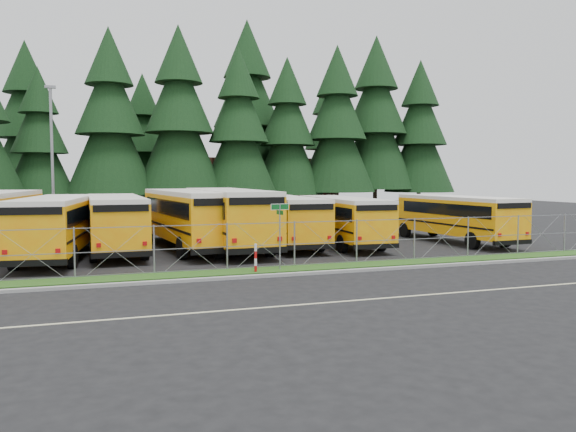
{
  "coord_description": "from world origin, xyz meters",
  "views": [
    {
      "loc": [
        -9.12,
        -23.96,
        3.93
      ],
      "look_at": [
        0.41,
        4.0,
        1.86
      ],
      "focal_mm": 35.0,
      "sensor_mm": 36.0,
      "label": 1
    }
  ],
  "objects_px": {
    "bus_3": "(188,220)",
    "street_sign": "(280,222)",
    "bus_east": "(453,219)",
    "light_standard": "(52,154)",
    "bus_2": "(115,224)",
    "striped_bollard": "(256,258)",
    "bus_1": "(58,228)",
    "bus_5": "(283,221)",
    "bus_4": "(227,219)",
    "bus_6": "(341,221)"
  },
  "relations": [
    {
      "from": "bus_3",
      "to": "street_sign",
      "type": "distance_m",
      "value": 8.5
    },
    {
      "from": "bus_3",
      "to": "bus_east",
      "type": "height_order",
      "value": "bus_3"
    },
    {
      "from": "street_sign",
      "to": "light_standard",
      "type": "height_order",
      "value": "light_standard"
    },
    {
      "from": "bus_2",
      "to": "striped_bollard",
      "type": "height_order",
      "value": "bus_2"
    },
    {
      "from": "bus_1",
      "to": "bus_5",
      "type": "distance_m",
      "value": 11.86
    },
    {
      "from": "bus_2",
      "to": "bus_5",
      "type": "distance_m",
      "value": 9.1
    },
    {
      "from": "bus_2",
      "to": "light_standard",
      "type": "height_order",
      "value": "light_standard"
    },
    {
      "from": "bus_1",
      "to": "bus_4",
      "type": "distance_m",
      "value": 8.54
    },
    {
      "from": "street_sign",
      "to": "bus_2",
      "type": "bearing_deg",
      "value": 128.26
    },
    {
      "from": "bus_2",
      "to": "bus_4",
      "type": "xyz_separation_m",
      "value": [
        5.81,
        -0.52,
        0.16
      ]
    },
    {
      "from": "striped_bollard",
      "to": "bus_3",
      "type": "bearing_deg",
      "value": 99.72
    },
    {
      "from": "bus_5",
      "to": "bus_east",
      "type": "distance_m",
      "value": 10.36
    },
    {
      "from": "bus_2",
      "to": "bus_east",
      "type": "distance_m",
      "value": 19.41
    },
    {
      "from": "bus_3",
      "to": "bus_east",
      "type": "relative_size",
      "value": 1.15
    },
    {
      "from": "bus_5",
      "to": "bus_6",
      "type": "distance_m",
      "value": 3.34
    },
    {
      "from": "bus_3",
      "to": "bus_4",
      "type": "distance_m",
      "value": 2.09
    },
    {
      "from": "bus_2",
      "to": "bus_east",
      "type": "height_order",
      "value": "bus_2"
    },
    {
      "from": "bus_5",
      "to": "bus_6",
      "type": "height_order",
      "value": "bus_5"
    },
    {
      "from": "bus_east",
      "to": "striped_bollard",
      "type": "relative_size",
      "value": 8.86
    },
    {
      "from": "bus_3",
      "to": "light_standard",
      "type": "xyz_separation_m",
      "value": [
        -7.51,
        11.54,
        3.9
      ]
    },
    {
      "from": "bus_5",
      "to": "striped_bollard",
      "type": "relative_size",
      "value": 8.97
    },
    {
      "from": "bus_4",
      "to": "light_standard",
      "type": "distance_m",
      "value": 15.86
    },
    {
      "from": "bus_6",
      "to": "striped_bollard",
      "type": "height_order",
      "value": "bus_6"
    },
    {
      "from": "bus_4",
      "to": "bus_6",
      "type": "bearing_deg",
      "value": -5.2
    },
    {
      "from": "street_sign",
      "to": "striped_bollard",
      "type": "distance_m",
      "value": 1.86
    },
    {
      "from": "bus_5",
      "to": "street_sign",
      "type": "xyz_separation_m",
      "value": [
        -2.73,
        -7.94,
        0.62
      ]
    },
    {
      "from": "striped_bollard",
      "to": "bus_4",
      "type": "bearing_deg",
      "value": 85.77
    },
    {
      "from": "bus_6",
      "to": "bus_east",
      "type": "distance_m",
      "value": 7.04
    },
    {
      "from": "striped_bollard",
      "to": "light_standard",
      "type": "bearing_deg",
      "value": 114.16
    },
    {
      "from": "bus_6",
      "to": "bus_east",
      "type": "height_order",
      "value": "bus_east"
    },
    {
      "from": "striped_bollard",
      "to": "light_standard",
      "type": "xyz_separation_m",
      "value": [
        -8.95,
        19.94,
        4.9
      ]
    },
    {
      "from": "bus_6",
      "to": "light_standard",
      "type": "distance_m",
      "value": 20.78
    },
    {
      "from": "bus_5",
      "to": "bus_east",
      "type": "relative_size",
      "value": 1.01
    },
    {
      "from": "bus_4",
      "to": "bus_6",
      "type": "xyz_separation_m",
      "value": [
        6.52,
        -0.48,
        -0.25
      ]
    },
    {
      "from": "bus_2",
      "to": "bus_6",
      "type": "distance_m",
      "value": 12.37
    },
    {
      "from": "bus_east",
      "to": "street_sign",
      "type": "distance_m",
      "value": 14.4
    },
    {
      "from": "bus_1",
      "to": "bus_6",
      "type": "relative_size",
      "value": 1.08
    },
    {
      "from": "bus_1",
      "to": "light_standard",
      "type": "distance_m",
      "value": 13.57
    },
    {
      "from": "bus_1",
      "to": "street_sign",
      "type": "height_order",
      "value": "bus_1"
    },
    {
      "from": "bus_2",
      "to": "bus_5",
      "type": "bearing_deg",
      "value": -2.21
    },
    {
      "from": "bus_5",
      "to": "street_sign",
      "type": "bearing_deg",
      "value": -107.35
    },
    {
      "from": "bus_3",
      "to": "bus_4",
      "type": "height_order",
      "value": "bus_4"
    },
    {
      "from": "bus_2",
      "to": "bus_east",
      "type": "relative_size",
      "value": 1.06
    },
    {
      "from": "bus_5",
      "to": "bus_6",
      "type": "relative_size",
      "value": 1.02
    },
    {
      "from": "bus_east",
      "to": "street_sign",
      "type": "bearing_deg",
      "value": -157.03
    },
    {
      "from": "bus_1",
      "to": "bus_4",
      "type": "bearing_deg",
      "value": 12.75
    },
    {
      "from": "street_sign",
      "to": "bus_1",
      "type": "bearing_deg",
      "value": 143.48
    },
    {
      "from": "bus_5",
      "to": "light_standard",
      "type": "relative_size",
      "value": 1.06
    },
    {
      "from": "bus_4",
      "to": "bus_5",
      "type": "relative_size",
      "value": 1.15
    },
    {
      "from": "bus_6",
      "to": "street_sign",
      "type": "height_order",
      "value": "street_sign"
    }
  ]
}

